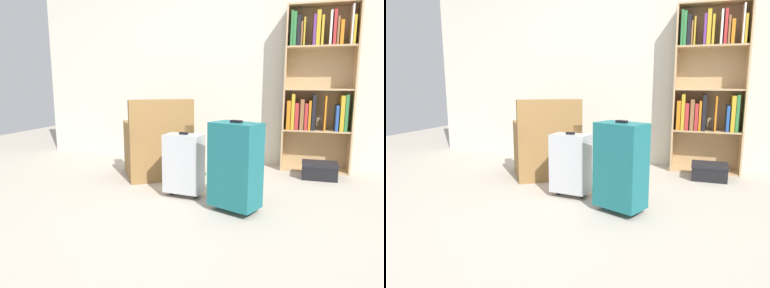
% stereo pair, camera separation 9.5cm
% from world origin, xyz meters
% --- Properties ---
extents(ground_plane, '(9.95, 9.95, 0.00)m').
position_xyz_m(ground_plane, '(0.00, 0.00, 0.00)').
color(ground_plane, '#B2A899').
extents(back_wall, '(5.69, 0.10, 2.60)m').
position_xyz_m(back_wall, '(0.00, 2.16, 1.30)').
color(back_wall, beige).
rests_on(back_wall, ground).
extents(bookshelf, '(0.80, 0.29, 1.97)m').
position_xyz_m(bookshelf, '(1.05, 1.97, 1.06)').
color(bookshelf, tan).
rests_on(bookshelf, ground).
extents(armchair, '(0.97, 0.97, 0.90)m').
position_xyz_m(armchair, '(-0.69, 1.17, 0.32)').
color(armchair, olive).
rests_on(armchair, ground).
extents(mug, '(0.12, 0.08, 0.10)m').
position_xyz_m(mug, '(-0.19, 1.20, 0.05)').
color(mug, '#1E7F4C').
rests_on(mug, ground).
extents(storage_box, '(0.38, 0.28, 0.19)m').
position_xyz_m(storage_box, '(1.12, 1.58, 0.10)').
color(storage_box, black).
rests_on(storage_box, ground).
extents(suitcase_silver, '(0.37, 0.25, 0.62)m').
position_xyz_m(suitcase_silver, '(-0.16, 0.54, 0.32)').
color(suitcase_silver, '#B7BABF').
rests_on(suitcase_silver, ground).
extents(suitcase_teal, '(0.46, 0.39, 0.78)m').
position_xyz_m(suitcase_teal, '(0.37, 0.30, 0.40)').
color(suitcase_teal, '#19666B').
rests_on(suitcase_teal, ground).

